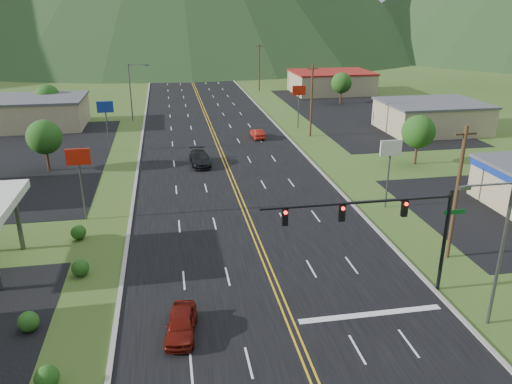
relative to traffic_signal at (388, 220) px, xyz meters
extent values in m
cylinder|color=black|center=(4.02, 0.00, -1.83)|extent=(0.24, 0.24, 7.00)
cylinder|color=black|center=(-1.98, 0.00, 1.27)|extent=(12.00, 0.18, 0.18)
cube|color=#0C591E|center=(4.42, 0.00, 0.17)|extent=(1.40, 0.06, 0.30)
cube|color=black|center=(1.02, 0.00, 0.67)|extent=(0.35, 0.28, 1.05)
sphere|color=#FF0C05|center=(1.02, -0.18, 1.02)|extent=(0.22, 0.22, 0.22)
cube|color=black|center=(-2.98, 0.00, 0.67)|extent=(0.35, 0.28, 1.05)
sphere|color=#FF0C05|center=(-2.98, -0.18, 1.02)|extent=(0.22, 0.22, 0.22)
cube|color=black|center=(-6.48, 0.00, 0.67)|extent=(0.35, 0.28, 1.05)
sphere|color=#FF0C05|center=(-6.48, -0.18, 1.02)|extent=(0.22, 0.22, 0.22)
cylinder|color=#59595E|center=(5.02, -4.00, -0.83)|extent=(0.20, 0.20, 9.00)
cylinder|color=#59595E|center=(3.58, -4.00, 3.47)|extent=(2.88, 0.12, 0.12)
cube|color=#59595E|center=(2.14, -4.00, 3.37)|extent=(0.60, 0.25, 0.18)
cylinder|color=#59595E|center=(-18.48, 56.00, -0.83)|extent=(0.20, 0.20, 9.00)
cylinder|color=#59595E|center=(-17.04, 56.00, 3.47)|extent=(2.88, 0.12, 0.12)
cube|color=#59595E|center=(-15.60, 56.00, 3.37)|extent=(0.60, 0.25, 0.18)
cylinder|color=#59595E|center=(-24.48, 11.00, -2.83)|extent=(0.36, 0.36, 5.00)
cube|color=tan|center=(-34.48, 54.00, -3.23)|extent=(18.00, 11.00, 4.20)
cube|color=#4C4C51|center=(-34.48, 54.00, -0.98)|extent=(18.40, 11.40, 0.30)
cube|color=tan|center=(25.52, 41.00, -3.33)|extent=(14.00, 11.00, 4.00)
cube|color=#4C4C51|center=(25.52, 41.00, -1.18)|extent=(14.40, 11.40, 0.30)
cube|color=tan|center=(21.52, 76.00, -3.23)|extent=(16.00, 12.00, 4.20)
cube|color=maroon|center=(21.52, 76.00, -0.98)|extent=(16.40, 12.40, 0.30)
cylinder|color=#59595E|center=(-20.48, 16.00, -2.83)|extent=(0.16, 0.16, 5.00)
cube|color=red|center=(-20.48, 16.00, 0.37)|extent=(2.00, 0.18, 1.40)
cylinder|color=#59595E|center=(-20.48, 38.00, -2.83)|extent=(0.16, 0.16, 5.00)
cube|color=navy|center=(-20.48, 38.00, 0.37)|extent=(2.00, 0.18, 1.40)
cylinder|color=#59595E|center=(6.52, 14.00, -2.83)|extent=(0.16, 0.16, 5.00)
cube|color=white|center=(6.52, 14.00, 0.37)|extent=(2.00, 0.18, 1.40)
cylinder|color=#59595E|center=(6.52, 46.00, -2.83)|extent=(0.16, 0.16, 5.00)
cube|color=red|center=(6.52, 46.00, 0.37)|extent=(2.00, 0.18, 1.40)
cylinder|color=#382314|center=(-26.48, 31.00, -3.83)|extent=(0.30, 0.30, 3.00)
sphere|color=#1A4E16|center=(-26.48, 31.00, -1.43)|extent=(3.84, 3.84, 3.84)
cylinder|color=#382314|center=(-31.48, 58.00, -3.83)|extent=(0.30, 0.30, 3.00)
sphere|color=#1A4E16|center=(-31.48, 58.00, -1.43)|extent=(3.84, 3.84, 3.84)
cylinder|color=#382314|center=(15.52, 26.00, -3.83)|extent=(0.30, 0.30, 3.00)
sphere|color=#1A4E16|center=(15.52, 26.00, -1.43)|extent=(3.84, 3.84, 3.84)
cylinder|color=#382314|center=(19.52, 64.00, -3.83)|extent=(0.30, 0.30, 3.00)
sphere|color=#1A4E16|center=(19.52, 64.00, -1.43)|extent=(3.84, 3.84, 3.84)
cylinder|color=#382314|center=(7.02, 4.00, -0.33)|extent=(0.28, 0.28, 10.00)
cube|color=#382314|center=(7.02, 4.00, 4.07)|extent=(1.60, 0.12, 0.12)
cylinder|color=#382314|center=(7.02, 41.00, -0.33)|extent=(0.28, 0.28, 10.00)
cube|color=#382314|center=(7.02, 41.00, 4.07)|extent=(1.60, 0.12, 0.12)
cylinder|color=#382314|center=(7.02, 81.00, -0.33)|extent=(0.28, 0.28, 10.00)
cube|color=#382314|center=(7.02, 81.00, 4.07)|extent=(1.60, 0.12, 0.12)
cylinder|color=#382314|center=(7.02, 121.00, -0.33)|extent=(0.28, 0.28, 10.00)
cube|color=#382314|center=(7.02, 121.00, 4.07)|extent=(1.60, 0.12, 0.12)
imported|color=#62120A|center=(-12.84, -1.93, -4.64)|extent=(2.17, 4.25, 1.39)
imported|color=black|center=(-9.48, 29.99, -4.56)|extent=(2.45, 5.42, 1.54)
imported|color=#A01B11|center=(-0.63, 41.12, -4.69)|extent=(1.52, 3.95, 1.28)
camera|label=1|loc=(-12.87, -26.05, 12.34)|focal=35.00mm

